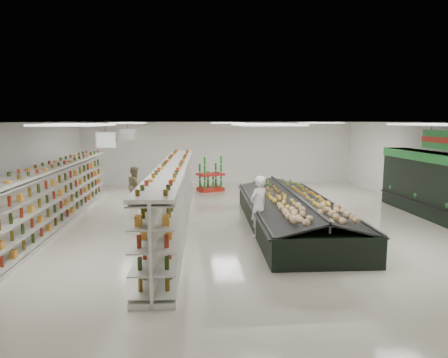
{
  "coord_description": "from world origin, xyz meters",
  "views": [
    {
      "loc": [
        -1.75,
        -12.66,
        3.24
      ],
      "look_at": [
        -0.44,
        0.76,
        1.28
      ],
      "focal_mm": 32.0,
      "sensor_mm": 36.0,
      "label": 1
    }
  ],
  "objects": [
    {
      "name": "floor",
      "position": [
        0.0,
        0.0,
        0.0
      ],
      "size": [
        16.0,
        16.0,
        0.0
      ],
      "primitive_type": "plane",
      "color": "beige",
      "rests_on": "ground"
    },
    {
      "name": "ceiling",
      "position": [
        0.0,
        0.0,
        3.2
      ],
      "size": [
        14.0,
        16.0,
        0.02
      ],
      "primitive_type": "cube",
      "color": "white",
      "rests_on": "wall_back"
    },
    {
      "name": "wall_back",
      "position": [
        0.0,
        8.0,
        1.6
      ],
      "size": [
        14.0,
        0.02,
        3.2
      ],
      "primitive_type": "cube",
      "color": "white",
      "rests_on": "floor"
    },
    {
      "name": "wall_front",
      "position": [
        0.0,
        -8.0,
        1.6
      ],
      "size": [
        14.0,
        0.02,
        3.2
      ],
      "primitive_type": "cube",
      "color": "white",
      "rests_on": "floor"
    },
    {
      "name": "wall_left",
      "position": [
        -7.0,
        0.0,
        1.6
      ],
      "size": [
        0.02,
        16.0,
        3.2
      ],
      "primitive_type": "cube",
      "color": "white",
      "rests_on": "floor"
    },
    {
      "name": "wall_right",
      "position": [
        7.0,
        0.0,
        1.6
      ],
      "size": [
        0.02,
        16.0,
        3.2
      ],
      "primitive_type": "cube",
      "color": "white",
      "rests_on": "floor"
    },
    {
      "name": "aisle_sign_near",
      "position": [
        -3.8,
        -2.0,
        2.75
      ],
      "size": [
        0.52,
        0.06,
        0.75
      ],
      "color": "white",
      "rests_on": "ceiling"
    },
    {
      "name": "aisle_sign_far",
      "position": [
        -3.8,
        2.0,
        2.75
      ],
      "size": [
        0.52,
        0.06,
        0.75
      ],
      "color": "white",
      "rests_on": "ceiling"
    },
    {
      "name": "gondola_left",
      "position": [
        -5.82,
        -0.2,
        0.87
      ],
      "size": [
        0.99,
        10.9,
        1.89
      ],
      "rotation": [
        0.0,
        0.0,
        -0.02
      ],
      "color": "silver",
      "rests_on": "floor"
    },
    {
      "name": "gondola_center",
      "position": [
        -2.1,
        -0.48,
        0.89
      ],
      "size": [
        1.36,
        11.24,
        1.94
      ],
      "rotation": [
        0.0,
        0.0,
        -0.05
      ],
      "color": "silver",
      "rests_on": "floor"
    },
    {
      "name": "produce_island",
      "position": [
        1.48,
        -0.97,
        0.5
      ],
      "size": [
        2.98,
        7.47,
        1.1
      ],
      "rotation": [
        0.0,
        0.0,
        -0.04
      ],
      "color": "black",
      "rests_on": "floor"
    },
    {
      "name": "soda_endcap",
      "position": [
        -0.6,
        5.7,
        0.72
      ],
      "size": [
        1.37,
        1.17,
        1.48
      ],
      "rotation": [
        0.0,
        0.0,
        0.39
      ],
      "color": "#A51E12",
      "rests_on": "floor"
    },
    {
      "name": "shopper_main",
      "position": [
        0.27,
        -1.88,
        0.87
      ],
      "size": [
        0.76,
        0.72,
        1.74
      ],
      "primitive_type": "imported",
      "rotation": [
        0.0,
        0.0,
        3.81
      ],
      "color": "silver",
      "rests_on": "floor"
    },
    {
      "name": "shopper_background",
      "position": [
        -3.71,
        2.92,
        0.75
      ],
      "size": [
        0.56,
        0.79,
        1.5
      ],
      "primitive_type": "imported",
      "rotation": [
        0.0,
        0.0,
        1.72
      ],
      "color": "#9E7F61",
      "rests_on": "floor"
    }
  ]
}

